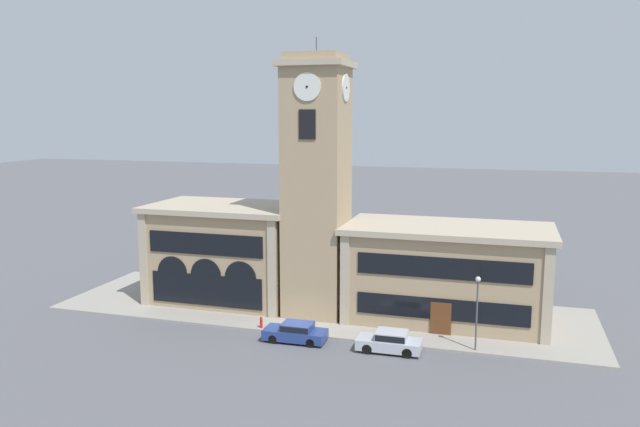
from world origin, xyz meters
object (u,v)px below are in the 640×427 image
(street_lamp, at_px, (477,301))
(parked_car_mid, at_px, (390,341))
(parked_car_near, at_px, (296,332))
(fire_hydrant, at_px, (261,322))

(street_lamp, bearing_deg, parked_car_mid, -163.76)
(parked_car_near, xyz_separation_m, street_lamp, (12.41, 1.64, 2.87))
(parked_car_near, height_order, parked_car_mid, parked_car_mid)
(parked_car_mid, distance_m, street_lamp, 6.49)
(parked_car_mid, distance_m, fire_hydrant, 10.23)
(parked_car_mid, xyz_separation_m, street_lamp, (5.61, 1.64, 2.83))
(parked_car_mid, relative_size, fire_hydrant, 5.06)
(parked_car_mid, height_order, street_lamp, street_lamp)
(street_lamp, bearing_deg, parked_car_near, -172.49)
(parked_car_near, distance_m, fire_hydrant, 3.67)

